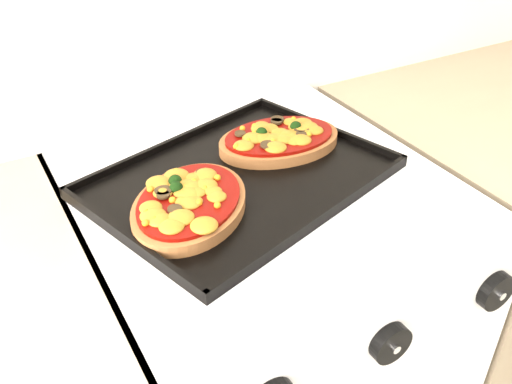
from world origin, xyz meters
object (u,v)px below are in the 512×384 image
stove (260,366)px  baking_tray (241,176)px  pizza_left (189,203)px  pizza_right (279,138)px

stove → baking_tray: baking_tray is taller
stove → baking_tray: bearing=143.8°
pizza_left → pizza_right: 0.24m
baking_tray → pizza_left: size_ratio=2.08×
stove → pizza_right: size_ratio=4.11×
pizza_left → pizza_right: (0.22, 0.10, 0.00)m
baking_tray → stove: bearing=-53.0°
stove → pizza_left: size_ratio=4.11×
stove → baking_tray: size_ratio=1.98×
pizza_right → baking_tray: bearing=-152.1°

